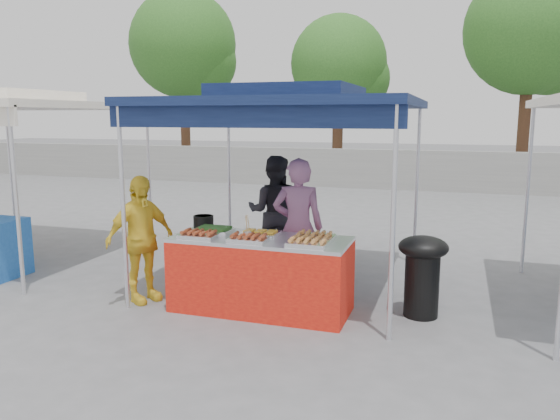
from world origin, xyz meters
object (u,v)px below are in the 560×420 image
(customer_person, at_px, (140,239))
(cooking_pot, at_px, (203,221))
(vendor_table, at_px, (261,274))
(wok_burner, at_px, (422,269))
(vendor_woman, at_px, (298,227))
(helper_man, at_px, (274,212))

(customer_person, bearing_deg, cooking_pot, -25.16)
(cooking_pot, distance_m, customer_person, 0.78)
(vendor_table, relative_size, wok_burner, 2.19)
(vendor_woman, bearing_deg, vendor_table, 57.79)
(cooking_pot, height_order, customer_person, customer_person)
(cooking_pot, height_order, vendor_woman, vendor_woman)
(vendor_table, distance_m, wok_burner, 1.80)
(helper_man, bearing_deg, vendor_woman, 112.39)
(vendor_table, distance_m, cooking_pot, 1.05)
(vendor_table, relative_size, helper_man, 1.22)
(vendor_woman, bearing_deg, customer_person, 12.99)
(wok_burner, bearing_deg, customer_person, 164.58)
(vendor_table, xyz_separation_m, customer_person, (-1.46, -0.14, 0.33))
(vendor_table, xyz_separation_m, wok_burner, (1.75, 0.38, 0.12))
(helper_man, relative_size, customer_person, 1.08)
(helper_man, bearing_deg, cooking_pot, 65.67)
(cooking_pot, bearing_deg, vendor_table, -21.03)
(vendor_table, bearing_deg, vendor_woman, 70.48)
(helper_man, xyz_separation_m, customer_person, (-1.01, -1.96, -0.06))
(vendor_table, height_order, helper_man, helper_man)
(customer_person, bearing_deg, vendor_table, -58.31)
(wok_burner, height_order, vendor_woman, vendor_woman)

